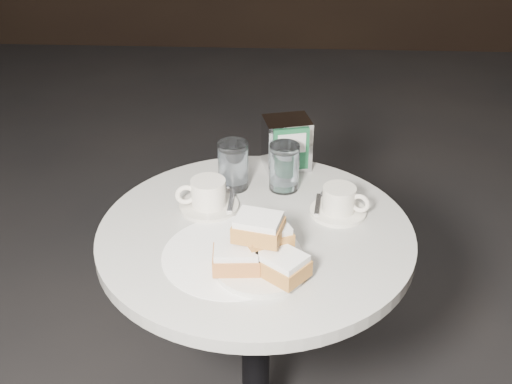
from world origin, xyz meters
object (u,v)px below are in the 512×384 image
(beignet_plate, at_px, (261,252))
(napkin_dispenser, at_px, (287,143))
(water_glass_right, at_px, (284,168))
(water_glass_left, at_px, (233,166))
(coffee_cup_right, at_px, (339,202))
(cafe_table, at_px, (256,299))
(coffee_cup_left, at_px, (208,196))

(beignet_plate, distance_m, napkin_dispenser, 0.44)
(napkin_dispenser, bearing_deg, water_glass_right, -106.97)
(water_glass_left, bearing_deg, coffee_cup_right, -23.28)
(coffee_cup_right, height_order, napkin_dispenser, napkin_dispenser)
(napkin_dispenser, bearing_deg, cafe_table, -116.79)
(coffee_cup_right, xyz_separation_m, water_glass_left, (-0.25, 0.11, 0.03))
(water_glass_left, distance_m, napkin_dispenser, 0.17)
(beignet_plate, distance_m, coffee_cup_left, 0.27)
(coffee_cup_left, distance_m, coffee_cup_right, 0.30)
(cafe_table, relative_size, water_glass_right, 6.38)
(cafe_table, height_order, beignet_plate, beignet_plate)
(cafe_table, bearing_deg, water_glass_right, 72.04)
(cafe_table, distance_m, coffee_cup_right, 0.30)
(coffee_cup_left, height_order, coffee_cup_right, coffee_cup_left)
(water_glass_left, relative_size, napkin_dispenser, 0.90)
(cafe_table, xyz_separation_m, coffee_cup_left, (-0.11, 0.09, 0.23))
(coffee_cup_left, bearing_deg, water_glass_right, 15.27)
(cafe_table, xyz_separation_m, beignet_plate, (0.02, -0.14, 0.24))
(water_glass_right, bearing_deg, water_glass_left, 179.93)
(water_glass_left, bearing_deg, napkin_dispenser, 40.86)
(cafe_table, distance_m, water_glass_right, 0.32)
(napkin_dispenser, bearing_deg, water_glass_left, -153.57)
(napkin_dispenser, bearing_deg, coffee_cup_right, -75.18)
(water_glass_left, xyz_separation_m, napkin_dispenser, (0.13, 0.11, 0.01))
(cafe_table, bearing_deg, water_glass_left, 108.92)
(beignet_plate, bearing_deg, water_glass_right, 82.64)
(coffee_cup_right, distance_m, napkin_dispenser, 0.25)
(coffee_cup_left, xyz_separation_m, water_glass_right, (0.17, 0.10, 0.03))
(cafe_table, distance_m, water_glass_left, 0.32)
(cafe_table, xyz_separation_m, coffee_cup_right, (0.19, 0.08, 0.23))
(beignet_plate, relative_size, napkin_dispenser, 1.71)
(cafe_table, xyz_separation_m, water_glass_right, (0.06, 0.18, 0.25))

